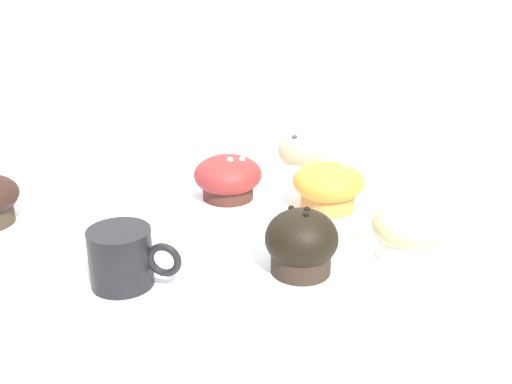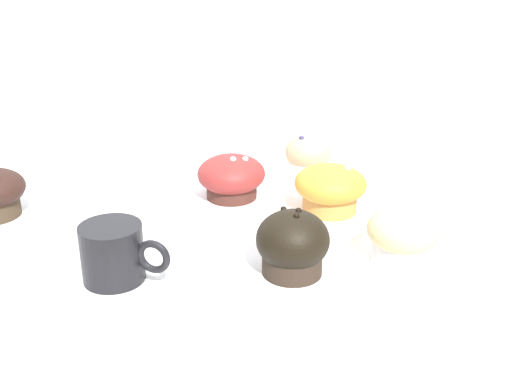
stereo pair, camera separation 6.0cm
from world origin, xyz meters
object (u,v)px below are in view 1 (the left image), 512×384
muffin_back_left (228,178)px  muffin_back_right (301,243)px  muffin_front_center (407,231)px  muffin_front_right (328,186)px  muffin_back_center (301,155)px  serving_plate (101,202)px  coffee_cup (122,256)px

muffin_back_left → muffin_back_right: (0.05, -0.27, 0.00)m
muffin_front_center → muffin_back_right: (-0.15, -0.01, 0.00)m
muffin_front_right → muffin_back_left: bearing=151.0°
muffin_front_center → muffin_back_center: (-0.04, 0.34, 0.00)m
muffin_back_left → serving_plate: muffin_back_left is taller
muffin_back_left → coffee_cup: (-0.19, -0.25, 0.00)m
muffin_front_center → muffin_back_left: size_ratio=0.84×
muffin_front_center → muffin_back_center: bearing=97.5°
muffin_back_center → serving_plate: muffin_back_center is taller
muffin_front_center → muffin_front_right: 0.19m
muffin_back_center → serving_plate: size_ratio=0.41×
muffin_front_center → coffee_cup: (-0.39, 0.02, 0.00)m
muffin_back_left → serving_plate: size_ratio=0.56×
muffin_back_center → coffee_cup: 0.47m
coffee_cup → serving_plate: 0.27m
serving_plate → muffin_back_left: bearing=-5.2°
muffin_back_left → muffin_front_right: (0.15, -0.08, 0.00)m
muffin_back_right → coffee_cup: bearing=174.5°
muffin_back_center → serving_plate: (-0.37, -0.06, -0.03)m
coffee_cup → muffin_front_right: bearing=26.3°
muffin_back_left → muffin_front_right: same height
muffin_back_center → coffee_cup: size_ratio=0.75×
muffin_back_right → muffin_front_right: size_ratio=0.83×
muffin_front_center → muffin_back_left: bearing=127.0°
muffin_front_center → muffin_back_right: muffin_back_right is taller
muffin_back_right → coffee_cup: muffin_back_right is taller
muffin_front_center → coffee_cup: 0.39m
muffin_back_left → muffin_back_center: muffin_back_center is taller
muffin_back_left → muffin_back_right: size_ratio=1.20×
muffin_front_center → muffin_front_right: muffin_front_right is taller
muffin_back_right → muffin_back_center: (0.11, 0.35, -0.00)m
muffin_front_right → serving_plate: 0.38m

